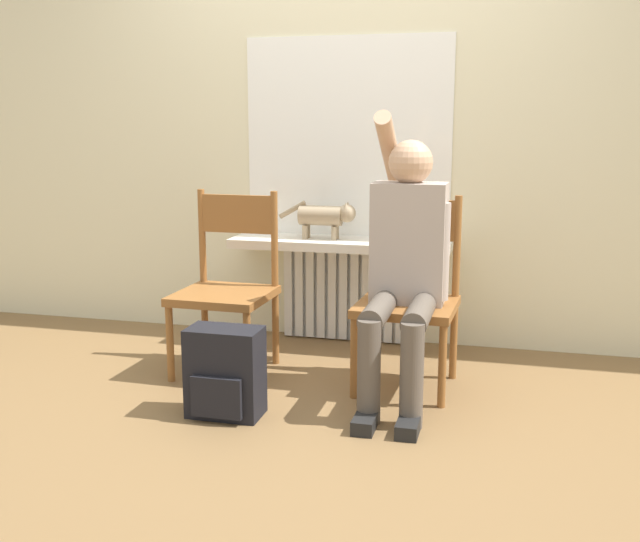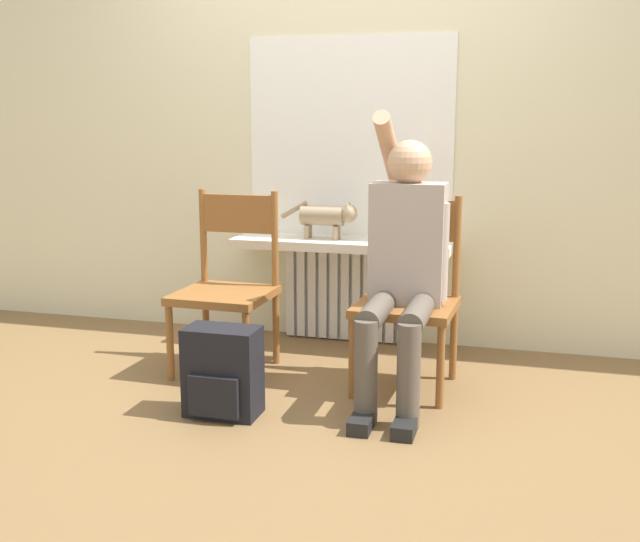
{
  "view_description": "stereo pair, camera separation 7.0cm",
  "coord_description": "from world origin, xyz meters",
  "px_view_note": "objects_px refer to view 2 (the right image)",
  "views": [
    {
      "loc": [
        0.92,
        -2.99,
        1.26
      ],
      "look_at": [
        0.0,
        0.58,
        0.52
      ],
      "focal_mm": 42.0,
      "sensor_mm": 36.0,
      "label": 1
    },
    {
      "loc": [
        0.98,
        -2.97,
        1.26
      ],
      "look_at": [
        0.0,
        0.58,
        0.52
      ],
      "focal_mm": 42.0,
      "sensor_mm": 36.0,
      "label": 2
    }
  ],
  "objects_px": {
    "backpack": "(222,373)",
    "chair_left": "(227,284)",
    "chair_right": "(408,295)",
    "cat": "(328,216)",
    "person": "(404,259)"
  },
  "relations": [
    {
      "from": "backpack",
      "to": "chair_left",
      "type": "bearing_deg",
      "value": 109.86
    },
    {
      "from": "chair_left",
      "to": "backpack",
      "type": "relative_size",
      "value": 2.33
    },
    {
      "from": "chair_left",
      "to": "chair_right",
      "type": "bearing_deg",
      "value": 1.64
    },
    {
      "from": "chair_right",
      "to": "backpack",
      "type": "distance_m",
      "value": 0.96
    },
    {
      "from": "chair_right",
      "to": "cat",
      "type": "bearing_deg",
      "value": 137.26
    },
    {
      "from": "chair_right",
      "to": "person",
      "type": "height_order",
      "value": "person"
    },
    {
      "from": "chair_left",
      "to": "cat",
      "type": "xyz_separation_m",
      "value": [
        0.38,
        0.55,
        0.29
      ]
    },
    {
      "from": "chair_right",
      "to": "cat",
      "type": "height_order",
      "value": "chair_right"
    },
    {
      "from": "chair_left",
      "to": "backpack",
      "type": "xyz_separation_m",
      "value": [
        0.21,
        -0.59,
        -0.26
      ]
    },
    {
      "from": "chair_left",
      "to": "cat",
      "type": "bearing_deg",
      "value": 56.76
    },
    {
      "from": "chair_right",
      "to": "chair_left",
      "type": "bearing_deg",
      "value": -177.44
    },
    {
      "from": "person",
      "to": "chair_right",
      "type": "bearing_deg",
      "value": 89.18
    },
    {
      "from": "backpack",
      "to": "chair_right",
      "type": "bearing_deg",
      "value": 39.55
    },
    {
      "from": "person",
      "to": "backpack",
      "type": "relative_size",
      "value": 3.35
    },
    {
      "from": "chair_right",
      "to": "cat",
      "type": "xyz_separation_m",
      "value": [
        -0.54,
        0.55,
        0.29
      ]
    }
  ]
}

